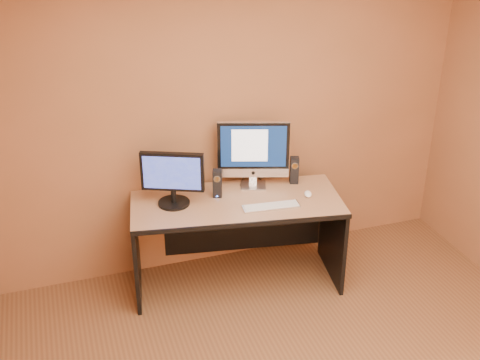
# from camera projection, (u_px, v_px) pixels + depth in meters

# --- Properties ---
(walls) EXTENTS (4.00, 4.00, 2.60)m
(walls) POSITION_uv_depth(u_px,v_px,m) (343.00, 241.00, 3.22)
(walls) COLOR #99603D
(walls) RESTS_ON ground
(desk) EXTENTS (1.76, 0.99, 0.77)m
(desk) POSITION_uv_depth(u_px,v_px,m) (237.00, 242.00, 4.94)
(desk) COLOR #A77653
(desk) RESTS_ON ground
(imac) EXTENTS (0.63, 0.39, 0.57)m
(imac) POSITION_uv_depth(u_px,v_px,m) (253.00, 155.00, 4.88)
(imac) COLOR silver
(imac) RESTS_ON desk
(second_monitor) EXTENTS (0.56, 0.43, 0.44)m
(second_monitor) POSITION_uv_depth(u_px,v_px,m) (173.00, 179.00, 4.62)
(second_monitor) COLOR black
(second_monitor) RESTS_ON desk
(speaker_left) EXTENTS (0.09, 0.09, 0.23)m
(speaker_left) POSITION_uv_depth(u_px,v_px,m) (217.00, 183.00, 4.79)
(speaker_left) COLOR black
(speaker_left) RESTS_ON desk
(speaker_right) EXTENTS (0.09, 0.09, 0.23)m
(speaker_right) POSITION_uv_depth(u_px,v_px,m) (294.00, 170.00, 5.01)
(speaker_right) COLOR black
(speaker_right) RESTS_ON desk
(keyboard) EXTENTS (0.46, 0.16, 0.02)m
(keyboard) POSITION_uv_depth(u_px,v_px,m) (271.00, 206.00, 4.67)
(keyboard) COLOR silver
(keyboard) RESTS_ON desk
(mouse) EXTENTS (0.09, 0.12, 0.04)m
(mouse) POSITION_uv_depth(u_px,v_px,m) (308.00, 194.00, 4.83)
(mouse) COLOR white
(mouse) RESTS_ON desk
(cable_a) EXTENTS (0.01, 0.23, 0.01)m
(cable_a) POSITION_uv_depth(u_px,v_px,m) (259.00, 178.00, 5.12)
(cable_a) COLOR black
(cable_a) RESTS_ON desk
(cable_b) EXTENTS (0.10, 0.17, 0.01)m
(cable_b) POSITION_uv_depth(u_px,v_px,m) (242.00, 181.00, 5.09)
(cable_b) COLOR black
(cable_b) RESTS_ON desk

